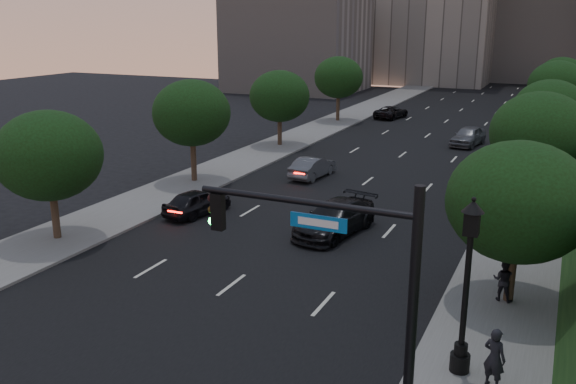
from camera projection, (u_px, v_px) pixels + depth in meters
The scene contains 25 objects.
ground at pixel (156, 343), 20.23m from camera, with size 160.00×160.00×0.00m, color black.
road_surface at pixel (396, 160), 46.40m from camera, with size 16.00×140.00×0.02m, color black.
sidewalk_right at pixel (540, 173), 42.24m from camera, with size 4.50×140.00×0.15m, color slate.
sidewalk_left at pixel (275, 148), 50.53m from camera, with size 4.50×140.00×0.15m, color slate.
office_block_mid at pixel (547, 3), 103.23m from camera, with size 22.00×18.00×26.00m, color #A29C95.
office_block_filler at pixel (298, 42), 89.90m from camera, with size 18.00×16.00×14.00m, color #A29C95.
tree_right_a at pixel (519, 202), 21.94m from camera, with size 5.20×5.20×6.24m.
tree_right_b at pixel (540, 133), 32.28m from camera, with size 5.20×5.20×6.74m.
tree_right_c at pixel (550, 110), 43.76m from camera, with size 5.20×5.20×6.24m.
tree_right_d at pixel (557, 85), 55.84m from camera, with size 5.20×5.20×6.74m.
tree_right_e at pixel (561, 77), 69.06m from camera, with size 5.20×5.20×6.24m.
tree_left_a at pixel (49, 156), 28.48m from camera, with size 5.00×5.00×6.34m.
tree_left_b at pixel (192, 113), 38.85m from camera, with size 5.00×5.00×6.71m.
tree_left_c at pixel (280, 96), 50.29m from camera, with size 5.00×5.00×6.34m.
tree_left_d at pixel (339, 77), 62.40m from camera, with size 5.00×5.00×6.71m.
traffic_signal_mast at pixel (365, 318), 14.17m from camera, with size 5.68×0.56×7.00m.
street_lamp at pixel (466, 295), 17.71m from camera, with size 0.64×0.64×5.62m.
sedan_near_left at pixel (197, 202), 33.35m from camera, with size 1.69×4.19×1.43m, color black.
sedan_mid_left at pixel (313, 167), 41.14m from camera, with size 1.51×4.34×1.43m, color #4F5156.
sedan_far_left at pixel (391, 112), 65.64m from camera, with size 2.20×4.77×1.33m, color black.
sedan_near_right at pixel (335, 218), 30.33m from camera, with size 2.26×5.57×1.62m, color black.
sedan_far_right at pixel (468, 136), 51.43m from camera, with size 1.94×4.83×1.65m, color #5B5E63.
pedestrian_a at pixel (494, 358), 17.35m from camera, with size 0.67×0.44×1.84m, color black.
pedestrian_b at pixel (504, 280), 22.78m from camera, with size 0.79×0.62×1.63m, color black.
pedestrian_c at pixel (522, 228), 28.13m from camera, with size 1.05×0.44×1.79m, color black.
Camera 1 is at (11.58, -14.56, 10.38)m, focal length 38.00 mm.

